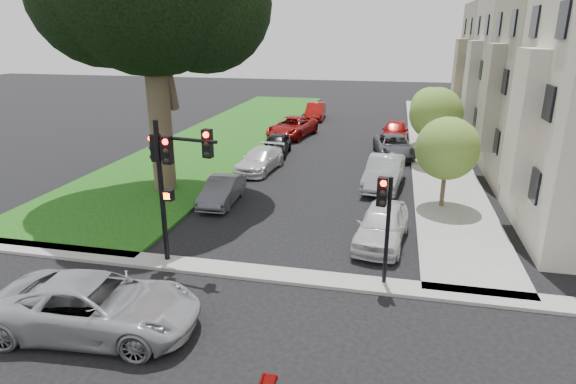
% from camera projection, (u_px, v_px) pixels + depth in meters
% --- Properties ---
extents(ground, '(140.00, 140.00, 0.00)m').
position_uv_depth(ground, '(252.00, 307.00, 14.41)').
color(ground, black).
rests_on(ground, ground).
extents(grass_strip, '(8.00, 44.00, 0.12)m').
position_uv_depth(grass_strip, '(230.00, 133.00, 38.45)').
color(grass_strip, '#1B3710').
rests_on(grass_strip, ground).
extents(sidewalk_right, '(3.50, 44.00, 0.12)m').
position_uv_depth(sidewalk_right, '(434.00, 143.00, 35.21)').
color(sidewalk_right, gray).
rests_on(sidewalk_right, ground).
extents(sidewalk_cross, '(60.00, 1.00, 0.12)m').
position_uv_depth(sidewalk_cross, '(269.00, 274.00, 16.24)').
color(sidewalk_cross, gray).
rests_on(sidewalk_cross, ground).
extents(house_c, '(7.70, 7.55, 15.97)m').
position_uv_depth(house_c, '(537.00, 46.00, 30.93)').
color(house_c, '#9C9C9B').
rests_on(house_c, ground).
extents(house_d, '(7.70, 7.55, 15.97)m').
position_uv_depth(house_d, '(512.00, 43.00, 37.87)').
color(house_d, tan).
rests_on(house_d, ground).
extents(small_tree_a, '(2.85, 2.85, 4.27)m').
position_uv_depth(small_tree_a, '(447.00, 149.00, 21.57)').
color(small_tree_a, brown).
rests_on(small_tree_a, ground).
extents(small_tree_b, '(3.16, 3.16, 4.74)m').
position_uv_depth(small_tree_b, '(436.00, 114.00, 28.64)').
color(small_tree_b, brown).
rests_on(small_tree_b, ground).
extents(small_tree_c, '(2.75, 2.75, 4.13)m').
position_uv_depth(small_tree_c, '(430.00, 107.00, 34.08)').
color(small_tree_c, brown).
rests_on(small_tree_c, ground).
extents(traffic_signal_main, '(2.50, 0.66, 5.10)m').
position_uv_depth(traffic_signal_main, '(171.00, 168.00, 16.06)').
color(traffic_signal_main, black).
rests_on(traffic_signal_main, ground).
extents(traffic_signal_secondary, '(0.48, 0.39, 3.67)m').
position_uv_depth(traffic_signal_secondary, '(385.00, 211.00, 14.87)').
color(traffic_signal_secondary, black).
rests_on(traffic_signal_secondary, ground).
extents(car_cross_near, '(5.83, 3.07, 1.56)m').
position_uv_depth(car_cross_near, '(96.00, 306.00, 13.04)').
color(car_cross_near, '#999BA0').
rests_on(car_cross_near, ground).
extents(car_parked_0, '(2.27, 4.57, 1.50)m').
position_uv_depth(car_parked_0, '(382.00, 225.00, 18.56)').
color(car_parked_0, silver).
rests_on(car_parked_0, ground).
extents(car_parked_1, '(2.19, 5.04, 1.61)m').
position_uv_depth(car_parked_1, '(384.00, 173.00, 25.20)').
color(car_parked_1, '#999BA0').
rests_on(car_parked_1, ground).
extents(car_parked_2, '(3.04, 5.24, 1.37)m').
position_uv_depth(car_parked_2, '(394.00, 146.00, 31.52)').
color(car_parked_2, '#3F4247').
rests_on(car_parked_2, ground).
extents(car_parked_3, '(2.12, 4.79, 1.60)m').
position_uv_depth(car_parked_3, '(395.00, 131.00, 35.59)').
color(car_parked_3, maroon).
rests_on(car_parked_3, ground).
extents(car_parked_5, '(1.51, 3.92, 1.27)m').
position_uv_depth(car_parked_5, '(222.00, 191.00, 22.87)').
color(car_parked_5, '#3F4247').
rests_on(car_parked_5, ground).
extents(car_parked_6, '(2.28, 4.68, 1.31)m').
position_uv_depth(car_parked_6, '(260.00, 160.00, 28.26)').
color(car_parked_6, silver).
rests_on(car_parked_6, ground).
extents(car_parked_7, '(1.92, 4.18, 1.39)m').
position_uv_depth(car_parked_7, '(276.00, 144.00, 31.93)').
color(car_parked_7, black).
rests_on(car_parked_7, ground).
extents(car_parked_8, '(3.56, 5.92, 1.54)m').
position_uv_depth(car_parked_8, '(292.00, 127.00, 37.32)').
color(car_parked_8, maroon).
rests_on(car_parked_8, ground).
extents(car_parked_9, '(1.88, 4.64, 1.50)m').
position_uv_depth(car_parked_9, '(315.00, 111.00, 44.78)').
color(car_parked_9, maroon).
rests_on(car_parked_9, ground).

